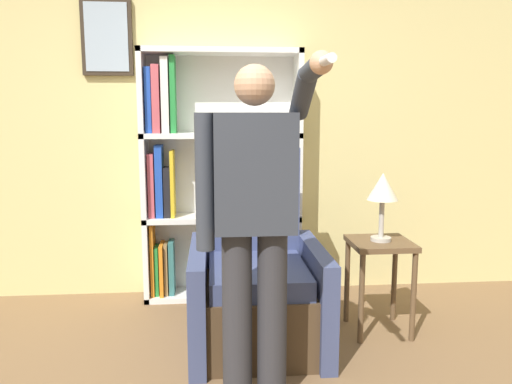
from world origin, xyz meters
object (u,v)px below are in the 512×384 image
object	(u,v)px
bookcase	(205,175)
table_lamp	(383,191)
person_standing	(254,218)
armchair	(256,284)
side_table	(380,259)

from	to	relation	value
bookcase	table_lamp	distance (m)	1.39
bookcase	person_standing	size ratio (longest dim) A/B	1.15
table_lamp	armchair	bearing A→B (deg)	-176.08
armchair	person_standing	xyz separation A→B (m)	(-0.07, -0.71, 0.59)
bookcase	side_table	xyz separation A→B (m)	(1.16, -0.77, -0.49)
armchair	table_lamp	world-z (taller)	armchair
bookcase	side_table	bearing A→B (deg)	-33.41
bookcase	armchair	distance (m)	1.08
bookcase	armchair	xyz separation A→B (m)	(0.33, -0.82, -0.62)
side_table	table_lamp	bearing A→B (deg)	0.00
bookcase	armchair	bearing A→B (deg)	-68.45
side_table	bookcase	bearing A→B (deg)	146.59
person_standing	armchair	bearing A→B (deg)	84.30
bookcase	side_table	world-z (taller)	bookcase
bookcase	person_standing	xyz separation A→B (m)	(0.25, -1.54, -0.03)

